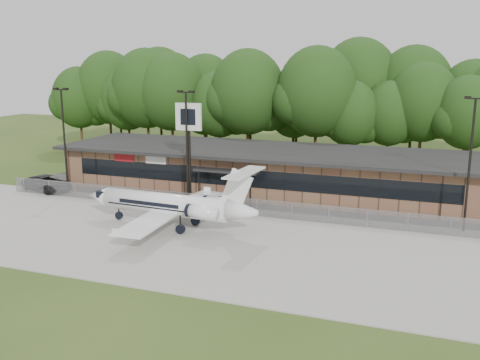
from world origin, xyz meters
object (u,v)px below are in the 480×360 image
at_px(business_jet, 172,206).
at_px(suv, 47,183).
at_px(pole_sign, 189,128).
at_px(terminal, 266,170).

distance_m(business_jet, suv, 18.58).
bearing_deg(suv, business_jet, -95.14).
relative_size(suv, pole_sign, 0.62).
bearing_deg(pole_sign, business_jet, -77.42).
bearing_deg(suv, pole_sign, -73.00).
xyz_separation_m(terminal, business_jet, (-3.15, -14.11, -0.35)).
height_order(terminal, pole_sign, pole_sign).
height_order(terminal, business_jet, business_jet).
distance_m(terminal, suv, 21.80).
relative_size(terminal, pole_sign, 4.50).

